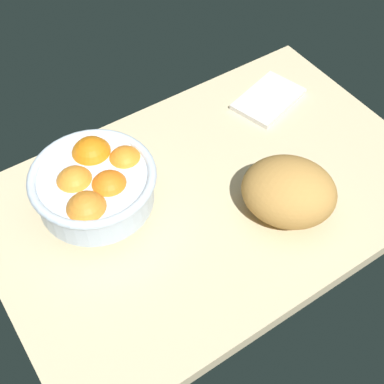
# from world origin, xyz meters

# --- Properties ---
(ground_plane) EXTENTS (0.82, 0.53, 0.03)m
(ground_plane) POSITION_xyz_m (0.00, 0.00, -0.01)
(ground_plane) COLOR beige
(fruit_bowl) EXTENTS (0.22, 0.22, 0.11)m
(fruit_bowl) POSITION_xyz_m (0.19, -0.08, 0.07)
(fruit_bowl) COLOR silver
(fruit_bowl) RESTS_ON ground
(bread_loaf) EXTENTS (0.22, 0.22, 0.11)m
(bread_loaf) POSITION_xyz_m (-0.09, 0.11, 0.05)
(bread_loaf) COLOR #BF8942
(bread_loaf) RESTS_ON ground
(napkin_folded) EXTENTS (0.17, 0.13, 0.01)m
(napkin_folded) POSITION_xyz_m (-0.25, -0.14, 0.01)
(napkin_folded) COLOR silver
(napkin_folded) RESTS_ON ground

